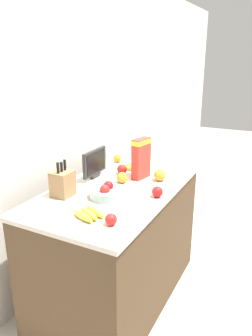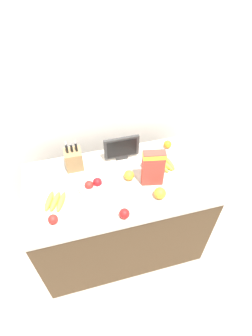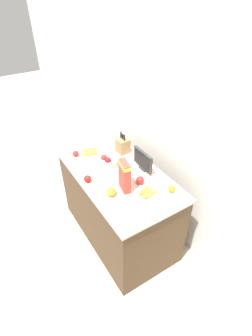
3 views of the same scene
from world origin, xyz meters
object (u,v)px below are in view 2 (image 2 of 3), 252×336
(banana_bunch_right, at_px, (55,201))
(apple_middle, at_px, (146,163))
(knife_block, at_px, (74,159))
(cereal_box, at_px, (153,167))
(orange_mid_left, at_px, (168,144))
(apple_front, at_px, (53,219))
(apple_leftmost, at_px, (124,214))
(orange_front_left, at_px, (160,193))
(orange_front_center, at_px, (129,175))
(banana_bunch_left, at_px, (166,164))
(small_monitor, at_px, (122,148))
(fruit_bowl, at_px, (94,186))

(banana_bunch_right, relative_size, apple_middle, 2.61)
(knife_block, bearing_deg, cereal_box, -30.08)
(orange_mid_left, bearing_deg, cereal_box, -127.15)
(knife_block, relative_size, orange_mid_left, 4.02)
(apple_front, xyz_separation_m, apple_leftmost, (0.47, -0.08, 0.00))
(cereal_box, bearing_deg, knife_block, 161.21)
(cereal_box, relative_size, banana_bunch_right, 1.49)
(apple_front, bearing_deg, orange_front_left, 1.19)
(orange_front_left, bearing_deg, apple_middle, 89.56)
(orange_mid_left, distance_m, orange_front_center, 0.51)
(apple_front, distance_m, orange_front_center, 0.65)
(apple_front, bearing_deg, apple_leftmost, -9.84)
(banana_bunch_left, relative_size, orange_front_center, 2.37)
(small_monitor, distance_m, banana_bunch_right, 0.67)
(orange_mid_left, bearing_deg, apple_leftmost, -132.45)
(banana_bunch_left, distance_m, apple_front, 0.98)
(cereal_box, height_order, apple_front, cereal_box)
(cereal_box, xyz_separation_m, orange_mid_left, (0.27, 0.35, -0.13))
(banana_bunch_left, bearing_deg, cereal_box, -140.36)
(knife_block, distance_m, apple_leftmost, 0.63)
(orange_mid_left, relative_size, orange_front_center, 0.86)
(knife_block, distance_m, fruit_bowl, 0.30)
(small_monitor, height_order, apple_leftmost, small_monitor)
(fruit_bowl, xyz_separation_m, orange_front_center, (0.28, 0.04, 0.01))
(small_monitor, height_order, fruit_bowl, small_monitor)
(banana_bunch_left, distance_m, orange_front_center, 0.33)
(banana_bunch_left, distance_m, banana_bunch_right, 0.91)
(knife_block, height_order, banana_bunch_left, knife_block)
(orange_mid_left, bearing_deg, banana_bunch_left, -114.94)
(small_monitor, bearing_deg, apple_leftmost, -102.65)
(cereal_box, relative_size, orange_front_center, 3.82)
(banana_bunch_left, xyz_separation_m, apple_front, (-0.93, -0.31, 0.02))
(orange_front_center, bearing_deg, apple_middle, 27.97)
(apple_front, bearing_deg, apple_middle, 23.75)
(banana_bunch_right, bearing_deg, orange_front_left, -11.05)
(small_monitor, xyz_separation_m, fruit_bowl, (-0.28, -0.27, -0.08))
(banana_bunch_right, bearing_deg, fruit_bowl, 9.81)
(small_monitor, xyz_separation_m, orange_front_center, (-0.00, -0.24, -0.08))
(orange_front_left, height_order, orange_mid_left, orange_front_left)
(banana_bunch_left, xyz_separation_m, orange_mid_left, (0.10, 0.21, 0.02))
(apple_leftmost, bearing_deg, fruit_bowl, 117.90)
(fruit_bowl, distance_m, apple_leftmost, 0.33)
(small_monitor, bearing_deg, knife_block, 179.53)
(orange_front_center, bearing_deg, apple_leftmost, -110.72)
(apple_leftmost, xyz_separation_m, orange_mid_left, (0.55, 0.60, -0.00))
(fruit_bowl, distance_m, banana_bunch_left, 0.62)
(knife_block, bearing_deg, apple_leftmost, -64.97)
(small_monitor, height_order, banana_bunch_left, small_monitor)
(apple_middle, bearing_deg, apple_front, -156.25)
(fruit_bowl, xyz_separation_m, banana_bunch_right, (-0.29, -0.05, -0.01))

